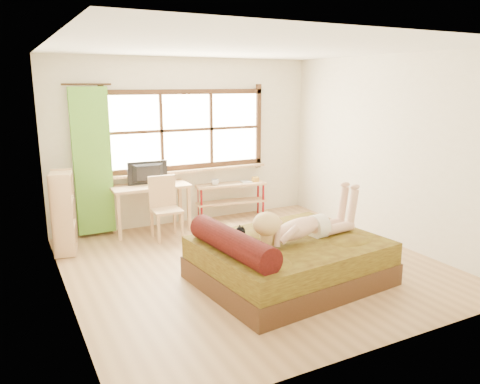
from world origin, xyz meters
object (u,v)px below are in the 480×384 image
desk (150,191)px  chair (164,204)px  kitten (231,236)px  bookshelf (63,213)px  pipe_shelf (231,193)px  woman (304,214)px  bed (286,259)px

desk → chair: bearing=-72.7°
kitten → chair: 2.14m
desk → bookshelf: bearing=-162.4°
chair → kitten: bearing=-86.8°
desk → pipe_shelf: desk is taller
kitten → desk: bearing=87.8°
woman → desk: bearing=105.3°
woman → kitten: bearing=164.3°
chair → bookshelf: bookshelf is taller
woman → pipe_shelf: bearing=75.1°
pipe_shelf → bed: bearing=-95.5°
woman → chair: 2.49m
bed → kitten: bed is taller
bed → chair: bearing=102.1°
bed → kitten: 0.77m
kitten → chair: size_ratio=0.33×
chair → bookshelf: size_ratio=0.83×
woman → chair: (-0.93, 2.29, -0.30)m
woman → kitten: size_ratio=4.67×
kitten → chair: bearing=85.7°
chair → pipe_shelf: 1.45m
bookshelf → pipe_shelf: bearing=21.5°
desk → pipe_shelf: size_ratio=0.97×
bed → woman: 0.58m
woman → desk: 2.85m
kitten → bed: bearing=-14.8°
chair → pipe_shelf: (1.37, 0.48, -0.07)m
bed → bookshelf: 3.12m
chair → bed: bearing=-70.4°
bed → kitten: bearing=165.2°
bed → desk: size_ratio=1.82×
chair → bookshelf: bearing=-177.6°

